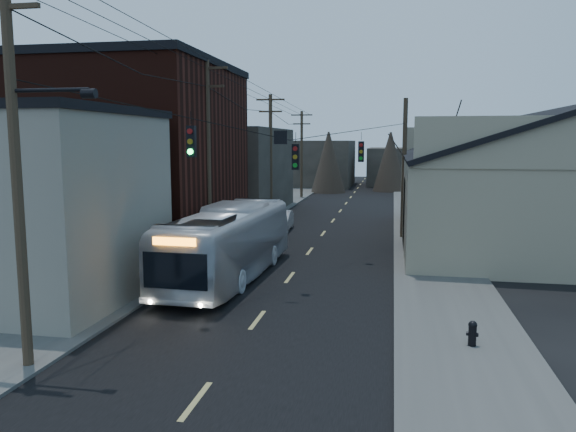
# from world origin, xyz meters

# --- Properties ---
(road_surface) EXTENTS (9.00, 110.00, 0.02)m
(road_surface) POSITION_xyz_m (0.00, 30.00, 0.01)
(road_surface) COLOR black
(road_surface) RESTS_ON ground
(sidewalk_left) EXTENTS (4.00, 110.00, 0.12)m
(sidewalk_left) POSITION_xyz_m (-6.50, 30.00, 0.06)
(sidewalk_left) COLOR #474744
(sidewalk_left) RESTS_ON ground
(sidewalk_right) EXTENTS (4.00, 110.00, 0.12)m
(sidewalk_right) POSITION_xyz_m (6.50, 30.00, 0.06)
(sidewalk_right) COLOR #474744
(sidewalk_right) RESTS_ON ground
(building_clapboard) EXTENTS (8.00, 8.00, 7.00)m
(building_clapboard) POSITION_xyz_m (-9.00, 9.00, 3.50)
(building_clapboard) COLOR gray
(building_clapboard) RESTS_ON ground
(building_brick) EXTENTS (10.00, 12.00, 10.00)m
(building_brick) POSITION_xyz_m (-10.00, 20.00, 5.00)
(building_brick) COLOR black
(building_brick) RESTS_ON ground
(building_left_far) EXTENTS (9.00, 14.00, 7.00)m
(building_left_far) POSITION_xyz_m (-9.50, 36.00, 3.50)
(building_left_far) COLOR #2E2B25
(building_left_far) RESTS_ON ground
(warehouse) EXTENTS (16.16, 20.60, 7.73)m
(warehouse) POSITION_xyz_m (13.00, 25.00, 2.70)
(warehouse) COLOR gray
(warehouse) RESTS_ON ground
(building_far_left) EXTENTS (10.00, 12.00, 6.00)m
(building_far_left) POSITION_xyz_m (-6.00, 65.00, 3.00)
(building_far_left) COLOR #2E2B25
(building_far_left) RESTS_ON ground
(building_far_right) EXTENTS (12.00, 14.00, 5.00)m
(building_far_right) POSITION_xyz_m (7.00, 70.00, 2.50)
(building_far_right) COLOR #2E2B25
(building_far_right) RESTS_ON ground
(bare_tree) EXTENTS (0.40, 0.40, 7.20)m
(bare_tree) POSITION_xyz_m (6.50, 20.00, 3.60)
(bare_tree) COLOR black
(bare_tree) RESTS_ON ground
(utility_lines) EXTENTS (11.24, 45.28, 10.50)m
(utility_lines) POSITION_xyz_m (-3.11, 24.14, 4.95)
(utility_lines) COLOR #382B1E
(utility_lines) RESTS_ON ground
(bus) EXTENTS (3.09, 11.45, 3.16)m
(bus) POSITION_xyz_m (-2.56, 13.35, 1.58)
(bus) COLOR silver
(bus) RESTS_ON ground
(parked_car) EXTENTS (1.65, 4.11, 1.33)m
(parked_car) POSITION_xyz_m (-3.00, 26.71, 0.66)
(parked_car) COLOR #A2A5AA
(parked_car) RESTS_ON ground
(fire_hydrant) EXTENTS (0.36, 0.25, 0.74)m
(fire_hydrant) POSITION_xyz_m (6.71, 6.57, 0.51)
(fire_hydrant) COLOR black
(fire_hydrant) RESTS_ON sidewalk_right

